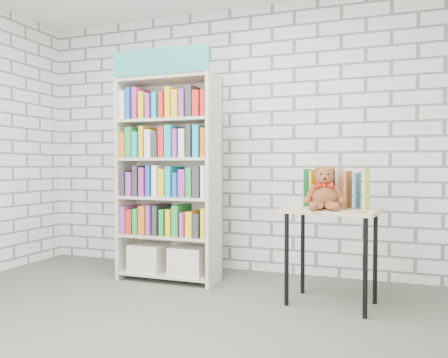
% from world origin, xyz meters
% --- Properties ---
extents(ground, '(4.50, 4.50, 0.00)m').
position_xyz_m(ground, '(0.00, 0.00, 0.00)').
color(ground, '#474F43').
rests_on(ground, ground).
extents(room_shell, '(4.52, 4.02, 2.81)m').
position_xyz_m(room_shell, '(0.00, 0.00, 1.78)').
color(room_shell, silver).
rests_on(room_shell, ground).
extents(bookshelf, '(0.99, 0.38, 2.21)m').
position_xyz_m(bookshelf, '(-0.41, 1.36, 1.01)').
color(bookshelf, beige).
rests_on(bookshelf, ground).
extents(display_table, '(0.80, 0.61, 0.78)m').
position_xyz_m(display_table, '(1.17, 1.10, 0.67)').
color(display_table, tan).
rests_on(display_table, ground).
extents(table_books, '(0.53, 0.30, 0.30)m').
position_xyz_m(table_books, '(1.19, 1.22, 0.93)').
color(table_books, '#29A8B2').
rests_on(table_books, display_table).
extents(teddy_bear, '(0.32, 0.30, 0.34)m').
position_xyz_m(teddy_bear, '(1.13, 1.00, 0.92)').
color(teddy_bear, brown).
rests_on(teddy_bear, display_table).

